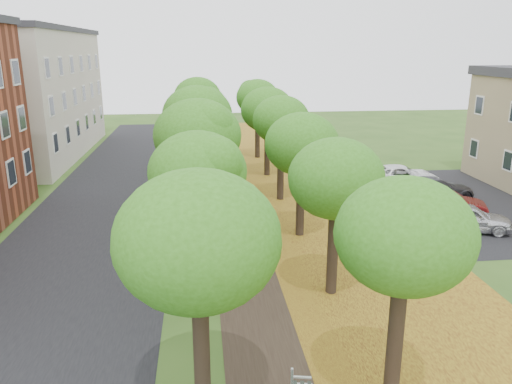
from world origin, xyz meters
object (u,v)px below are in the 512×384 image
object	(u,v)px
car_grey	(434,189)
car_white	(402,176)
car_red	(446,203)
car_silver	(468,217)

from	to	relation	value
car_grey	car_white	bearing A→B (deg)	8.35
car_red	car_grey	xyz separation A→B (m)	(0.69, 2.83, 0.00)
car_grey	car_silver	bearing A→B (deg)	168.47
car_silver	car_white	distance (m)	8.34
car_silver	car_red	bearing A→B (deg)	17.86
car_silver	car_grey	distance (m)	5.17
car_silver	car_white	xyz separation A→B (m)	(0.00, 8.34, -0.00)
car_silver	car_grey	size ratio (longest dim) A/B	0.84
car_red	car_silver	bearing A→B (deg)	-157.88
car_red	car_grey	distance (m)	2.91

